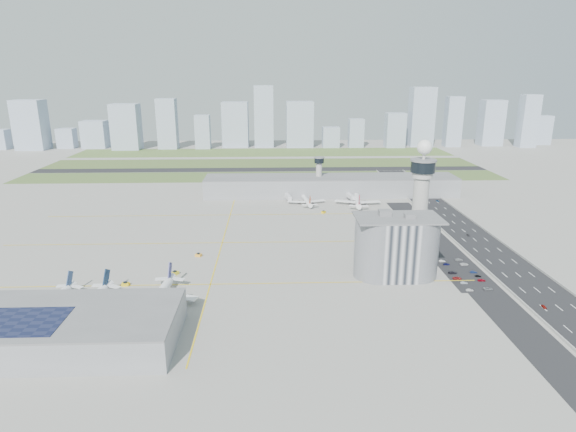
{
  "coord_description": "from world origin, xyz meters",
  "views": [
    {
      "loc": [
        -9.89,
        -245.32,
        97.79
      ],
      "look_at": [
        0.0,
        35.0,
        15.0
      ],
      "focal_mm": 30.0,
      "sensor_mm": 36.0,
      "label": 1
    }
  ],
  "objects_px": {
    "airplane_near_c": "(158,291)",
    "jet_bridge_near_2": "(170,309)",
    "tug_0": "(125,284)",
    "car_hw_4": "(400,185)",
    "car_lot_5": "(442,261)",
    "airplane_far_b": "(358,197)",
    "car_hw_2": "(438,201)",
    "tug_2": "(175,273)",
    "car_lot_3": "(453,273)",
    "jet_bridge_far_1": "(348,196)",
    "car_lot_6": "(488,289)",
    "car_lot_0": "(470,290)",
    "car_lot_2": "(457,278)",
    "car_lot_9": "(474,272)",
    "jet_bridge_near_1": "(98,311)",
    "tug_5": "(372,215)",
    "car_lot_7": "(482,280)",
    "control_tower": "(421,194)",
    "tug_1": "(126,284)",
    "car_hw_1": "(468,235)",
    "car_lot_8": "(478,276)",
    "car_hw_0": "(544,307)",
    "car_lot_4": "(446,264)",
    "car_lot_10": "(464,264)",
    "car_lot_11": "(459,260)",
    "secondary_tower": "(319,173)",
    "car_lot_1": "(464,283)",
    "tug_3": "(199,255)",
    "jet_bridge_near_0": "(25,312)",
    "airplane_far_a": "(306,198)",
    "admin_building": "(396,247)",
    "airplane_near_b": "(84,298)"
  },
  "relations": [
    {
      "from": "car_lot_1",
      "to": "tug_3",
      "type": "bearing_deg",
      "value": 73.81
    },
    {
      "from": "jet_bridge_near_2",
      "to": "car_lot_0",
      "type": "xyz_separation_m",
      "value": [
        135.76,
        19.13,
        -2.25
      ]
    },
    {
      "from": "secondary_tower",
      "to": "jet_bridge_near_2",
      "type": "bearing_deg",
      "value": -111.47
    },
    {
      "from": "car_lot_0",
      "to": "tug_3",
      "type": "bearing_deg",
      "value": 74.52
    },
    {
      "from": "car_lot_0",
      "to": "tug_1",
      "type": "bearing_deg",
      "value": 90.59
    },
    {
      "from": "car_lot_5",
      "to": "car_hw_2",
      "type": "height_order",
      "value": "car_hw_2"
    },
    {
      "from": "jet_bridge_near_1",
      "to": "car_lot_3",
      "type": "relative_size",
      "value": 3.12
    },
    {
      "from": "tug_2",
      "to": "car_lot_3",
      "type": "bearing_deg",
      "value": -149.33
    },
    {
      "from": "car_lot_10",
      "to": "car_lot_11",
      "type": "distance_m",
      "value": 6.6
    },
    {
      "from": "jet_bridge_far_1",
      "to": "car_lot_1",
      "type": "bearing_deg",
      "value": 0.7
    },
    {
      "from": "control_tower",
      "to": "tug_2",
      "type": "bearing_deg",
      "value": -168.94
    },
    {
      "from": "car_lot_2",
      "to": "car_lot_3",
      "type": "xyz_separation_m",
      "value": [
        0.28,
        6.86,
        0.04
      ]
    },
    {
      "from": "secondary_tower",
      "to": "car_lot_3",
      "type": "relative_size",
      "value": 7.1
    },
    {
      "from": "car_lot_0",
      "to": "car_lot_2",
      "type": "xyz_separation_m",
      "value": [
        -0.79,
        13.66,
        0.02
      ]
    },
    {
      "from": "car_lot_8",
      "to": "car_lot_7",
      "type": "bearing_deg",
      "value": -178.06
    },
    {
      "from": "tug_0",
      "to": "car_hw_4",
      "type": "xyz_separation_m",
      "value": [
        188.31,
        209.64,
        -0.41
      ]
    },
    {
      "from": "jet_bridge_near_0",
      "to": "tug_1",
      "type": "height_order",
      "value": "jet_bridge_near_0"
    },
    {
      "from": "jet_bridge_near_0",
      "to": "car_lot_2",
      "type": "distance_m",
      "value": 197.72
    },
    {
      "from": "car_hw_0",
      "to": "car_hw_1",
      "type": "bearing_deg",
      "value": 88.73
    },
    {
      "from": "car_lot_3",
      "to": "car_lot_11",
      "type": "xyz_separation_m",
      "value": [
        9.92,
        17.63,
        -0.05
      ]
    },
    {
      "from": "airplane_far_b",
      "to": "car_hw_2",
      "type": "relative_size",
      "value": 10.06
    },
    {
      "from": "tug_2",
      "to": "car_lot_4",
      "type": "xyz_separation_m",
      "value": [
        142.5,
        7.93,
        -0.48
      ]
    },
    {
      "from": "car_lot_7",
      "to": "control_tower",
      "type": "bearing_deg",
      "value": 28.16
    },
    {
      "from": "car_hw_1",
      "to": "car_hw_4",
      "type": "relative_size",
      "value": 1.0
    },
    {
      "from": "jet_bridge_far_1",
      "to": "car_lot_6",
      "type": "xyz_separation_m",
      "value": [
        39.93,
        -172.95,
        -2.24
      ]
    },
    {
      "from": "secondary_tower",
      "to": "car_hw_2",
      "type": "xyz_separation_m",
      "value": [
        92.9,
        -27.77,
        -18.22
      ]
    },
    {
      "from": "airplane_near_c",
      "to": "jet_bridge_near_2",
      "type": "height_order",
      "value": "airplane_near_c"
    },
    {
      "from": "tug_2",
      "to": "car_lot_0",
      "type": "relative_size",
      "value": 1.05
    },
    {
      "from": "airplane_far_a",
      "to": "jet_bridge_near_0",
      "type": "distance_m",
      "value": 222.94
    },
    {
      "from": "car_lot_3",
      "to": "tug_1",
      "type": "bearing_deg",
      "value": 89.51
    },
    {
      "from": "airplane_far_b",
      "to": "car_lot_2",
      "type": "relative_size",
      "value": 9.45
    },
    {
      "from": "airplane_far_b",
      "to": "car_hw_1",
      "type": "distance_m",
      "value": 96.89
    },
    {
      "from": "airplane_far_b",
      "to": "tug_2",
      "type": "height_order",
      "value": "airplane_far_b"
    },
    {
      "from": "car_lot_2",
      "to": "car_lot_9",
      "type": "relative_size",
      "value": 1.27
    },
    {
      "from": "car_lot_5",
      "to": "car_hw_1",
      "type": "relative_size",
      "value": 1.0
    },
    {
      "from": "car_lot_3",
      "to": "car_lot_7",
      "type": "height_order",
      "value": "car_lot_3"
    },
    {
      "from": "car_lot_5",
      "to": "airplane_far_b",
      "type": "bearing_deg",
      "value": 6.37
    },
    {
      "from": "airplane_near_c",
      "to": "tug_5",
      "type": "distance_m",
      "value": 179.41
    },
    {
      "from": "secondary_tower",
      "to": "airplane_far_b",
      "type": "height_order",
      "value": "secondary_tower"
    },
    {
      "from": "tug_0",
      "to": "control_tower",
      "type": "bearing_deg",
      "value": -79.73
    },
    {
      "from": "airplane_near_b",
      "to": "car_lot_10",
      "type": "relative_size",
      "value": 9.43
    },
    {
      "from": "jet_bridge_near_2",
      "to": "car_lot_2",
      "type": "distance_m",
      "value": 138.91
    },
    {
      "from": "secondary_tower",
      "to": "admin_building",
      "type": "height_order",
      "value": "admin_building"
    },
    {
      "from": "jet_bridge_near_2",
      "to": "car_hw_4",
      "type": "distance_m",
      "value": 289.27
    },
    {
      "from": "tug_0",
      "to": "car_lot_9",
      "type": "relative_size",
      "value": 0.96
    },
    {
      "from": "car_lot_6",
      "to": "car_hw_2",
      "type": "xyz_separation_m",
      "value": [
        30.97,
        163.18,
        -0.03
      ]
    },
    {
      "from": "car_lot_3",
      "to": "car_hw_0",
      "type": "distance_m",
      "value": 46.48
    },
    {
      "from": "admin_building",
      "to": "car_hw_1",
      "type": "xyz_separation_m",
      "value": [
        61.87,
        59.69,
        -14.76
      ]
    },
    {
      "from": "airplane_far_b",
      "to": "car_hw_4",
      "type": "bearing_deg",
      "value": -31.71
    },
    {
      "from": "car_lot_3",
      "to": "car_lot_5",
      "type": "xyz_separation_m",
      "value": [
        0.1,
        16.16,
        -0.11
      ]
    }
  ]
}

